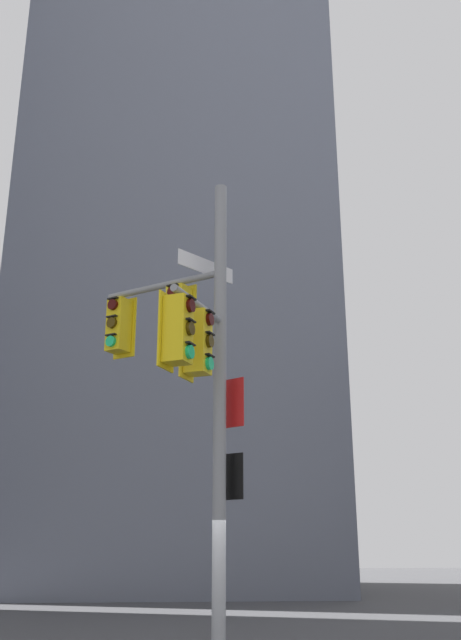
# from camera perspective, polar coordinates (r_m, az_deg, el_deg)

# --- Properties ---
(building_mid_block) EXTENTS (15.64, 15.64, 39.78)m
(building_mid_block) POSITION_cam_1_polar(r_m,az_deg,el_deg) (41.36, -4.36, 7.44)
(building_mid_block) COLOR slate
(building_mid_block) RESTS_ON ground
(signal_pole_assembly) EXTENTS (2.42, 3.19, 8.24)m
(signal_pole_assembly) POSITION_cam_1_polar(r_m,az_deg,el_deg) (11.34, -3.50, -3.74)
(signal_pole_assembly) COLOR gray
(signal_pole_assembly) RESTS_ON ground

